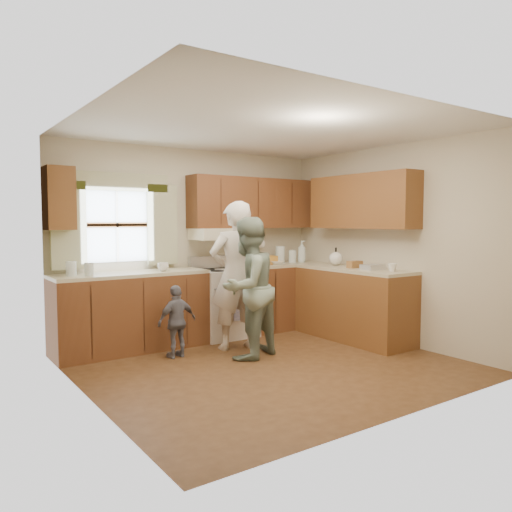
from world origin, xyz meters
TOP-DOWN VIEW (x-y plane):
  - room at (0.00, 0.00)m, footprint 3.80×3.80m
  - kitchen_fixtures at (0.61, 1.08)m, footprint 3.80×2.25m
  - stove at (0.30, 1.44)m, footprint 0.76×0.67m
  - woman_left at (0.08, 0.80)m, footprint 0.72×0.53m
  - woman_right at (-0.03, 0.38)m, footprint 0.93×0.83m
  - child at (-0.68, 0.85)m, footprint 0.50×0.25m

SIDE VIEW (x-z plane):
  - child at x=-0.68m, z-range 0.00..0.83m
  - stove at x=0.30m, z-range -0.07..1.00m
  - woman_right at x=-0.03m, z-range 0.00..1.59m
  - kitchen_fixtures at x=0.61m, z-range -0.24..1.91m
  - woman_left at x=0.08m, z-range 0.00..1.78m
  - room at x=0.00m, z-range -0.65..3.15m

